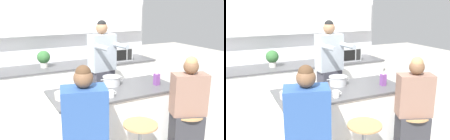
# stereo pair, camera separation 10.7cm
# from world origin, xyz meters

# --- Properties ---
(wall_back) EXTENTS (3.45, 0.22, 2.70)m
(wall_back) POSITION_xyz_m (0.00, 1.92, 1.54)
(wall_back) COLOR white
(wall_back) RESTS_ON ground_plane
(back_counter) EXTENTS (3.20, 0.71, 0.91)m
(back_counter) POSITION_xyz_m (0.00, 1.59, 0.45)
(back_counter) COLOR white
(back_counter) RESTS_ON ground_plane
(kitchen_island) EXTENTS (1.72, 0.76, 0.89)m
(kitchen_island) POSITION_xyz_m (0.00, 0.00, 0.45)
(kitchen_island) COLOR black
(kitchen_island) RESTS_ON ground_plane
(bar_stool_rightmost) EXTENTS (0.40, 0.40, 0.66)m
(bar_stool_rightmost) POSITION_xyz_m (0.69, -0.66, 0.38)
(bar_stool_rightmost) COLOR tan
(bar_stool_rightmost) RESTS_ON ground_plane
(person_cooking) EXTENTS (0.47, 0.58, 1.76)m
(person_cooking) POSITION_xyz_m (0.12, 0.64, 0.87)
(person_cooking) COLOR #383842
(person_cooking) RESTS_ON ground_plane
(person_wrapped_blanket) EXTENTS (0.50, 0.39, 1.44)m
(person_wrapped_blanket) POSITION_xyz_m (-0.69, -0.67, 0.68)
(person_wrapped_blanket) COLOR #2D5193
(person_wrapped_blanket) RESTS_ON ground_plane
(person_seated_near) EXTENTS (0.47, 0.38, 1.39)m
(person_seated_near) POSITION_xyz_m (0.68, -0.67, 0.63)
(person_seated_near) COLOR #333338
(person_seated_near) RESTS_ON ground_plane
(cooking_pot) EXTENTS (0.34, 0.26, 0.13)m
(cooking_pot) POSITION_xyz_m (0.05, 0.18, 0.95)
(cooking_pot) COLOR #B7BABC
(cooking_pot) RESTS_ON kitchen_island
(fruit_bowl) EXTENTS (0.20, 0.20, 0.08)m
(fruit_bowl) POSITION_xyz_m (-0.71, -0.02, 0.93)
(fruit_bowl) COLOR silver
(fruit_bowl) RESTS_ON kitchen_island
(coffee_cup_near) EXTENTS (0.12, 0.09, 0.08)m
(coffee_cup_near) POSITION_xyz_m (-0.17, -0.24, 0.93)
(coffee_cup_near) COLOR white
(coffee_cup_near) RESTS_ON kitchen_island
(banana_bunch) EXTENTS (0.16, 0.11, 0.05)m
(banana_bunch) POSITION_xyz_m (-0.57, -0.17, 0.91)
(banana_bunch) COLOR yellow
(banana_bunch) RESTS_ON kitchen_island
(juice_carton) EXTENTS (0.07, 0.07, 0.18)m
(juice_carton) POSITION_xyz_m (0.62, -0.10, 0.97)
(juice_carton) COLOR #7A428E
(juice_carton) RESTS_ON kitchen_island
(microwave) EXTENTS (0.53, 0.37, 0.27)m
(microwave) POSITION_xyz_m (0.86, 1.54, 1.04)
(microwave) COLOR #B2B5B7
(microwave) RESTS_ON back_counter
(potted_plant) EXTENTS (0.23, 0.23, 0.30)m
(potted_plant) POSITION_xyz_m (-0.58, 1.59, 1.08)
(potted_plant) COLOR beige
(potted_plant) RESTS_ON back_counter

